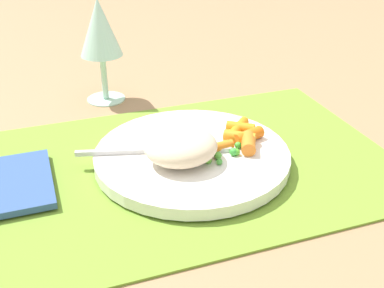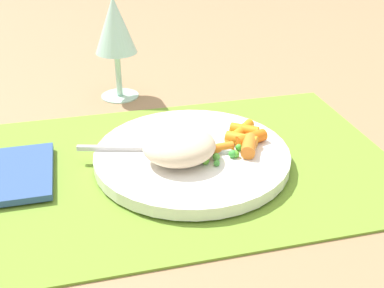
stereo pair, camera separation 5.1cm
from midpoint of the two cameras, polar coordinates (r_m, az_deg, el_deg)
ground_plane at (r=0.61m, az=2.41°, el=-2.61°), size 2.40×2.40×0.00m
placemat at (r=0.61m, az=2.42°, el=-2.37°), size 0.51×0.35×0.01m
plate at (r=0.60m, az=2.44°, el=-1.51°), size 0.24×0.24×0.02m
rice_mound at (r=0.57m, az=1.03°, el=-0.28°), size 0.09×0.08×0.04m
carrot_portion at (r=0.62m, az=8.28°, el=0.53°), size 0.10×0.09×0.02m
pea_scatter at (r=0.61m, az=6.52°, el=-0.31°), size 0.09×0.09×0.01m
fork at (r=0.60m, az=-0.12°, el=-0.62°), size 0.19×0.06×0.01m
wine_glass at (r=0.78m, az=-7.21°, el=13.40°), size 0.07×0.07×0.16m
napkin at (r=0.60m, az=-17.26°, el=-3.34°), size 0.07×0.12×0.01m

